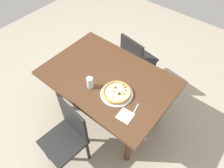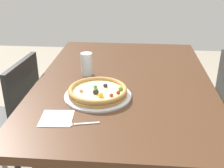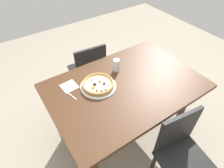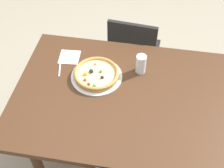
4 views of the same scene
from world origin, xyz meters
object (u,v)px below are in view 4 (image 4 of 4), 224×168
object	(u,v)px
drinking_glass	(141,64)
pizza	(96,74)
chair_far	(133,53)
fork	(60,66)
dining_table	(128,105)
napkin	(69,57)
plate	(97,76)

from	to	relation	value
drinking_glass	pizza	bearing A→B (deg)	-159.87
chair_far	fork	distance (m)	0.75
dining_table	napkin	distance (m)	0.54
pizza	drinking_glass	distance (m)	0.30
chair_far	drinking_glass	distance (m)	0.60
pizza	fork	xyz separation A→B (m)	(-0.27, 0.06, -0.03)
plate	fork	xyz separation A→B (m)	(-0.27, 0.06, -0.00)
napkin	fork	bearing A→B (deg)	-112.41
chair_far	drinking_glass	bearing A→B (deg)	-74.27
chair_far	napkin	world-z (taller)	chair_far
chair_far	napkin	size ratio (longest dim) A/B	6.25
dining_table	pizza	size ratio (longest dim) A/B	4.86
dining_table	chair_far	size ratio (longest dim) A/B	1.66
chair_far	plate	distance (m)	0.68
chair_far	fork	bearing A→B (deg)	-125.77
plate	drinking_glass	world-z (taller)	drinking_glass
fork	napkin	size ratio (longest dim) A/B	1.17
plate	pizza	bearing A→B (deg)	-124.79
napkin	pizza	bearing A→B (deg)	-34.23
plate	fork	distance (m)	0.27
drinking_glass	dining_table	bearing A→B (deg)	-102.75
pizza	napkin	world-z (taller)	pizza
fork	drinking_glass	size ratio (longest dim) A/B	1.22
chair_far	drinking_glass	xyz separation A→B (m)	(0.09, -0.48, 0.36)
napkin	chair_far	bearing A→B (deg)	45.91
chair_far	pizza	size ratio (longest dim) A/B	2.94
fork	drinking_glass	world-z (taller)	drinking_glass
plate	pizza	distance (m)	0.03
chair_far	fork	world-z (taller)	chair_far
pizza	napkin	size ratio (longest dim) A/B	2.13
fork	napkin	xyz separation A→B (m)	(0.04, 0.10, -0.00)
dining_table	napkin	xyz separation A→B (m)	(-0.45, 0.28, 0.10)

